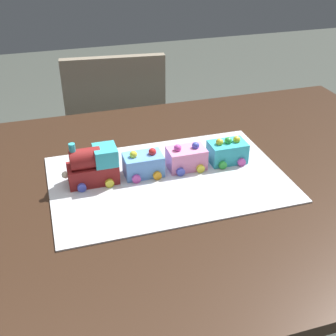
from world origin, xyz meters
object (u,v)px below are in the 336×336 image
Objects in this scene: chair at (116,135)px; cake_car_hopper_bubblegum at (186,158)px; cake_locomotive at (93,166)px; dining_table at (197,211)px; cake_car_flatbed_turquoise at (227,151)px; cake_car_tanker_sky_blue at (143,164)px.

cake_car_hopper_bubblegum is at bearing 100.11° from chair.
chair is 0.86m from cake_locomotive.
dining_table is 0.18m from cake_car_flatbed_turquoise.
chair is 6.14× the size of cake_locomotive.
dining_table is 1.63× the size of chair.
dining_table is 0.85m from chair.
cake_locomotive reaches higher than cake_car_tanker_sky_blue.
chair is 8.60× the size of cake_car_flatbed_turquoise.
cake_car_hopper_bubblegum is at bearing -180.00° from cake_car_flatbed_turquoise.
dining_table is at bearing 100.96° from chair.
chair reaches higher than cake_car_tanker_sky_blue.
cake_locomotive is 0.37m from cake_car_flatbed_turquoise.
cake_car_flatbed_turquoise is at bearing 108.58° from chair.
cake_car_tanker_sky_blue reaches higher than dining_table.
cake_car_flatbed_turquoise is at bearing 27.64° from dining_table.
cake_car_hopper_bubblegum is (-0.02, 0.05, 0.14)m from dining_table.
chair is at bearing 76.25° from cake_locomotive.
dining_table is at bearing -72.95° from cake_car_hopper_bubblegum.
dining_table is 0.31m from cake_locomotive.
cake_car_hopper_bubblegum is (0.06, -0.78, 0.30)m from chair.
cake_locomotive reaches higher than dining_table.
cake_car_tanker_sky_blue is 0.12m from cake_car_hopper_bubblegum.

